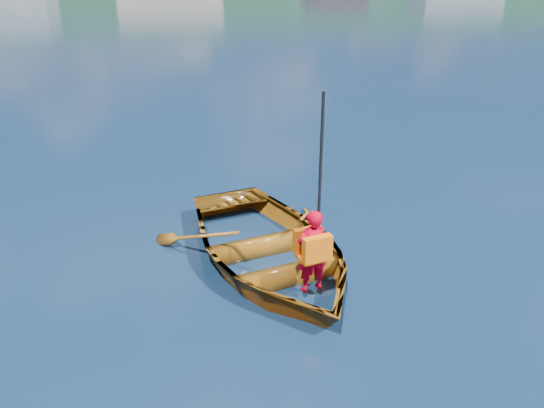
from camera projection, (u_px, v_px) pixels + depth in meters
name	position (u px, v px, depth m)	size (l,w,h in m)	color
ground	(248.00, 239.00, 7.51)	(600.00, 600.00, 0.00)	#162344
rowboat	(268.00, 248.00, 6.84)	(3.35, 4.06, 0.73)	brown
child_paddler	(312.00, 249.00, 5.97)	(0.42, 0.41, 2.28)	#BA0019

